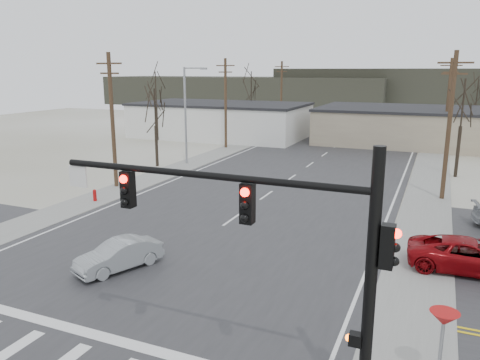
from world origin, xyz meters
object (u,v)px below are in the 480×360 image
Objects in this scene: traffic_signal_mast at (290,246)px; car_far_a at (387,135)px; sedan_crossing at (119,255)px; car_far_b at (363,120)px; fire_hydrant at (95,195)px; car_parked_red at (470,256)px.

car_far_a is (-2.85, 50.04, -3.85)m from traffic_signal_mast.
sedan_crossing is 0.97× the size of car_far_b.
traffic_signal_mast is 10.29× the size of fire_hydrant.
sedan_crossing is at bearing 110.30° from car_parked_red.
car_far_a reaches higher than fire_hydrant.
car_parked_red is at bearing -90.35° from car_far_b.
car_far_a is at bearing -86.39° from car_far_b.
traffic_signal_mast is at bearing -96.39° from car_far_b.
traffic_signal_mast is at bearing -7.84° from sedan_crossing.
fire_hydrant is 0.21× the size of car_far_b.
car_far_b is (0.97, 63.10, 0.04)m from sedan_crossing.
car_parked_red is (14.40, 5.90, 0.06)m from sedan_crossing.
car_parked_red is at bearing 45.28° from sedan_crossing.
fire_hydrant is 38.94m from car_far_a.
traffic_signal_mast is at bearing -38.13° from fire_hydrant.
car_far_b is at bearing 97.17° from traffic_signal_mast.
car_far_b is at bearing 112.11° from sedan_crossing.
traffic_signal_mast is 50.27m from car_far_a.
car_far_a is 19.69m from car_far_b.
car_far_b is at bearing -62.84° from car_far_a.
fire_hydrant is at bearing 158.03° from sedan_crossing.
sedan_crossing is at bearing -104.44° from car_far_b.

